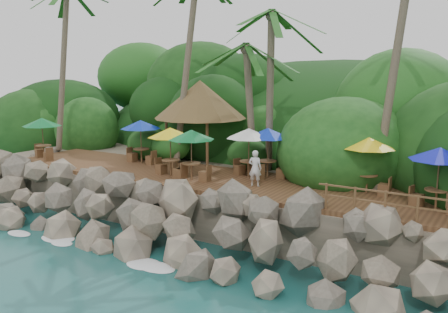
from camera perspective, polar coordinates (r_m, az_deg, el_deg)
The scene contains 11 objects.
ground at distance 19.98m, azimuth -9.25°, elevation -12.32°, with size 140.00×140.00×0.00m, color #19514F.
land_base at distance 32.93m, azimuth 9.14°, elevation -1.36°, with size 32.00×25.20×2.10m, color gray.
jungle_hill at distance 40.04m, azimuth 13.21°, elevation -0.96°, with size 44.80×28.00×15.40m, color #143811.
seawall at distance 21.03m, azimuth -5.76°, elevation -7.72°, with size 29.00×4.00×2.30m, color gray, non-canonical shape.
terrace at distance 23.93m, azimuth 0.00°, elevation -2.83°, with size 26.00×5.00×0.20m, color brown.
jungle_foliage at distance 32.25m, azimuth 8.40°, elevation -3.50°, with size 44.00×16.00×12.00m, color #143811, non-canonical shape.
foam_line at distance 20.18m, azimuth -8.68°, elevation -11.98°, with size 25.20×0.80×0.06m.
palapa at distance 28.62m, azimuth -2.78°, elevation 6.60°, with size 5.35×5.35×4.60m.
dining_clusters at distance 23.16m, azimuth 1.95°, elevation 2.03°, with size 25.00×4.80×2.42m.
railing at distance 18.30m, azimuth 23.19°, elevation -5.55°, with size 8.30×0.10×1.00m.
waiter at distance 22.34m, azimuth 3.61°, elevation -1.36°, with size 0.60×0.40×1.66m, color silver.
Camera 1 is at (12.18, -13.87, 7.65)m, focal length 39.56 mm.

